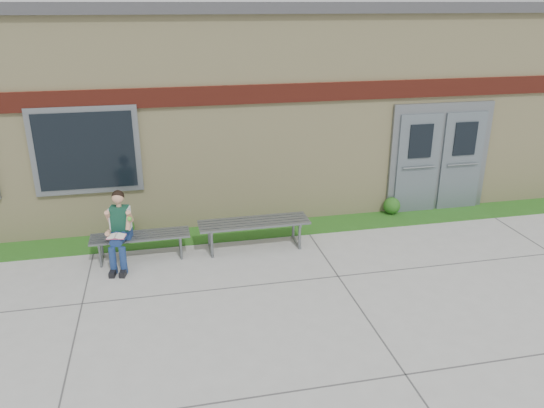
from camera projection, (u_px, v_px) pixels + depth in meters
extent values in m
plane|color=#9E9E99|center=(286.00, 299.00, 8.01)|extent=(80.00, 80.00, 0.00)
cube|color=#274B14|center=(255.00, 230.00, 10.38)|extent=(16.00, 0.80, 0.02)
cube|color=beige|center=(228.00, 99.00, 12.77)|extent=(16.00, 6.00, 4.00)
cube|color=#3F3F42|center=(226.00, 7.00, 12.02)|extent=(16.20, 6.20, 0.20)
cube|color=maroon|center=(250.00, 94.00, 9.79)|extent=(16.00, 0.06, 0.35)
cube|color=slate|center=(86.00, 151.00, 9.51)|extent=(1.90, 0.08, 1.60)
cube|color=black|center=(86.00, 151.00, 9.47)|extent=(1.70, 0.04, 1.40)
cube|color=slate|center=(439.00, 158.00, 11.09)|extent=(2.20, 0.08, 2.30)
cube|color=slate|center=(418.00, 164.00, 10.98)|extent=(0.92, 0.06, 2.10)
cube|color=slate|center=(461.00, 161.00, 11.17)|extent=(0.92, 0.06, 2.10)
cube|color=slate|center=(140.00, 236.00, 9.15)|extent=(1.69, 0.48, 0.03)
cube|color=slate|center=(101.00, 251.00, 9.10)|extent=(0.05, 0.47, 0.38)
cube|color=slate|center=(180.00, 244.00, 9.36)|extent=(0.05, 0.47, 0.38)
cube|color=slate|center=(254.00, 222.00, 9.51)|extent=(1.99, 0.57, 0.04)
cube|color=slate|center=(210.00, 240.00, 9.45)|extent=(0.05, 0.55, 0.45)
cube|color=slate|center=(296.00, 232.00, 9.77)|extent=(0.05, 0.55, 0.45)
cube|color=navy|center=(122.00, 233.00, 9.02)|extent=(0.35, 0.28, 0.15)
cube|color=#0F3929|center=(120.00, 218.00, 8.89)|extent=(0.33, 0.24, 0.43)
sphere|color=tan|center=(118.00, 198.00, 8.75)|extent=(0.23, 0.23, 0.20)
sphere|color=black|center=(118.00, 196.00, 8.76)|extent=(0.24, 0.24, 0.20)
cylinder|color=navy|center=(113.00, 238.00, 8.78)|extent=(0.21, 0.41, 0.14)
cylinder|color=navy|center=(124.00, 238.00, 8.78)|extent=(0.21, 0.41, 0.14)
cylinder|color=navy|center=(113.00, 261.00, 8.68)|extent=(0.11, 0.11, 0.47)
cylinder|color=navy|center=(123.00, 261.00, 8.68)|extent=(0.11, 0.11, 0.47)
cube|color=black|center=(113.00, 273.00, 8.68)|extent=(0.14, 0.26, 0.09)
cube|color=black|center=(123.00, 273.00, 8.69)|extent=(0.14, 0.26, 0.09)
cylinder|color=tan|center=(108.00, 216.00, 8.82)|extent=(0.12, 0.22, 0.25)
cylinder|color=tan|center=(130.00, 216.00, 8.83)|extent=(0.12, 0.22, 0.25)
cube|color=white|center=(116.00, 236.00, 8.64)|extent=(0.32, 0.26, 0.01)
cube|color=#C34971|center=(116.00, 237.00, 8.65)|extent=(0.32, 0.27, 0.01)
sphere|color=#5DC635|center=(130.00, 219.00, 8.70)|extent=(0.08, 0.08, 0.08)
sphere|color=#274B14|center=(125.00, 227.00, 10.05)|extent=(0.35, 0.35, 0.35)
sphere|color=#274B14|center=(392.00, 206.00, 11.12)|extent=(0.35, 0.35, 0.35)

